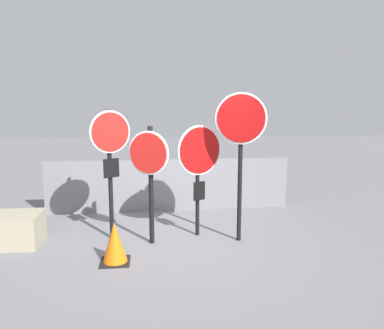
% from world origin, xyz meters
% --- Properties ---
extents(ground_plane, '(40.00, 40.00, 0.00)m').
position_xyz_m(ground_plane, '(0.00, 0.00, 0.00)').
color(ground_plane, slate).
extents(fence_back, '(5.28, 0.12, 1.12)m').
position_xyz_m(fence_back, '(0.00, 1.88, 0.56)').
color(fence_back, slate).
rests_on(fence_back, ground).
extents(stop_sign_0, '(0.64, 0.35, 2.23)m').
position_xyz_m(stop_sign_0, '(-1.07, 0.19, 1.57)').
color(stop_sign_0, black).
rests_on(stop_sign_0, ground).
extents(stop_sign_1, '(0.64, 0.36, 1.97)m').
position_xyz_m(stop_sign_1, '(-0.43, -0.11, 1.33)').
color(stop_sign_1, black).
rests_on(stop_sign_1, ground).
extents(stop_sign_2, '(0.79, 0.39, 1.96)m').
position_xyz_m(stop_sign_2, '(0.43, 0.18, 1.39)').
color(stop_sign_2, black).
rests_on(stop_sign_2, ground).
extents(stop_sign_3, '(0.82, 0.26, 2.51)m').
position_xyz_m(stop_sign_3, '(1.07, -0.16, 1.83)').
color(stop_sign_3, black).
rests_on(stop_sign_3, ground).
extents(traffic_cone_0, '(0.43, 0.43, 0.61)m').
position_xyz_m(traffic_cone_0, '(-0.96, -0.80, 0.30)').
color(traffic_cone_0, black).
rests_on(traffic_cone_0, ground).
extents(storage_crate, '(0.96, 0.73, 0.52)m').
position_xyz_m(storage_crate, '(-2.73, 0.11, 0.26)').
color(storage_crate, '#9E937A').
rests_on(storage_crate, ground).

